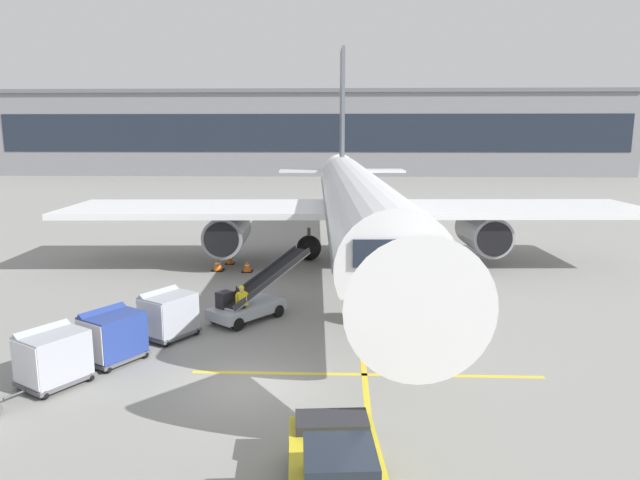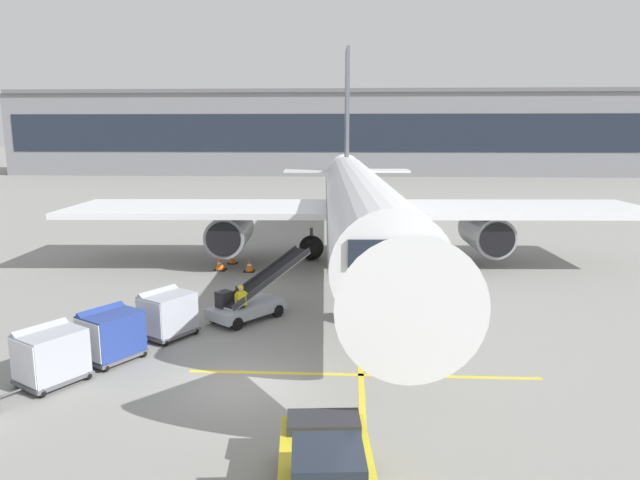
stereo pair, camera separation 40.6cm
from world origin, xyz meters
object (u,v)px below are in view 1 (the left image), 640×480
Objects in this scene: belt_loader at (251,300)px; baggage_cart_lead at (168,313)px; baggage_cart_second at (112,335)px; safety_cone_wingtip at (230,259)px; ground_crew_by_carts at (150,314)px; safety_cone_engine_keepout at (247,266)px; pushback_tug at (337,475)px; safety_cone_nose_mark at (218,264)px; baggage_cart_third at (52,356)px; parked_airplane at (355,201)px; ground_crew_by_loader at (242,302)px.

belt_loader is 1.83× the size of baggage_cart_lead.
baggage_cart_lead is at bearing 63.07° from baggage_cart_second.
baggage_cart_lead is 1.00× the size of baggage_cart_second.
baggage_cart_lead is 4.15× the size of safety_cone_wingtip.
ground_crew_by_carts reaches higher than safety_cone_wingtip.
safety_cone_wingtip is at bearing 124.72° from safety_cone_engine_keepout.
safety_cone_wingtip is at bearing 106.29° from pushback_tug.
ground_crew_by_carts is at bearing 76.24° from baggage_cart_second.
baggage_cart_second reaches higher than safety_cone_wingtip.
safety_cone_wingtip is 0.84× the size of safety_cone_nose_mark.
belt_loader is 1.10× the size of pushback_tug.
baggage_cart_lead reaches higher than safety_cone_engine_keepout.
baggage_cart_third is at bearing -97.71° from safety_cone_wingtip.
ground_crew_by_carts is (-7.56, 10.35, 0.17)m from pushback_tug.
parked_airplane is at bearing 21.73° from safety_cone_engine_keepout.
pushback_tug is at bearing -44.48° from baggage_cart_second.
safety_cone_engine_keepout is 1.82m from safety_cone_nose_mark.
ground_crew_by_loader and ground_crew_by_carts have the same top height.
belt_loader is at bearing -113.39° from parked_airplane.
parked_airplane reaches higher than safety_cone_nose_mark.
baggage_cart_second is 13.85m from safety_cone_engine_keepout.
parked_airplane is at bearing 60.27° from baggage_cart_lead.
ground_crew_by_loader is at bearing -112.97° from parked_airplane.
parked_airplane is at bearing 60.69° from baggage_cart_second.
baggage_cart_lead is at bearing -89.84° from safety_cone_wingtip.
ground_crew_by_loader is (3.98, 4.16, -0.00)m from baggage_cart_second.
safety_cone_nose_mark is at bearing -102.09° from safety_cone_wingtip.
pushback_tug is 12.84m from ground_crew_by_loader.
belt_loader reaches higher than ground_crew_by_loader.
parked_airplane is 16.74× the size of baggage_cart_third.
baggage_cart_lead is 1.00× the size of baggage_cart_third.
safety_cone_nose_mark reaches higher than safety_cone_wingtip.
safety_cone_wingtip is 1.83m from safety_cone_nose_mark.
ground_crew_by_loader is at bearing -107.16° from belt_loader.
baggage_cart_second is 1.57× the size of ground_crew_by_carts.
parked_airplane reaches higher than pushback_tug.
belt_loader reaches higher than baggage_cart_lead.
baggage_cart_second reaches higher than pushback_tug.
belt_loader is at bearing 40.01° from baggage_cart_lead.
belt_loader is at bearing -79.53° from safety_cone_engine_keepout.
safety_cone_engine_keepout reaches higher than safety_cone_wingtip.
safety_cone_wingtip is (1.23, 15.63, -0.68)m from baggage_cart_second.
ground_crew_by_loader is at bearing 31.42° from baggage_cart_lead.
safety_cone_wingtip is at bearing 103.47° from ground_crew_by_loader.
pushback_tug is at bearing -71.11° from ground_crew_by_loader.
pushback_tug is at bearing -53.87° from ground_crew_by_carts.
ground_crew_by_carts is at bearing -92.82° from safety_cone_wingtip.
baggage_cart_second is (-4.24, -4.99, 0.17)m from belt_loader.
parked_airplane reaches higher than ground_crew_by_loader.
belt_loader is 9.48m from safety_cone_nose_mark.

